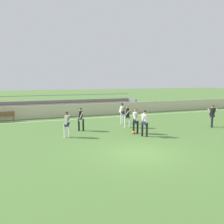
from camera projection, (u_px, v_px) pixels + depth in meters
The scene contains 13 objects.
ground_plane at pixel (140, 153), 11.67m from camera, with size 160.00×160.00×0.00m, color #517A38.
field_line_sideline at pixel (81, 119), 22.11m from camera, with size 44.00×0.12×0.01m, color white.
sideline_wall at pixel (77, 110), 23.70m from camera, with size 48.00×0.16×1.21m, color beige.
bleacher_stand at pixel (43, 107), 24.35m from camera, with size 20.51×2.37×1.97m.
bench_far_right at pixel (4, 116), 20.37m from camera, with size 1.80×0.40×0.90m.
player_white_wide_right at pixel (136, 119), 15.89m from camera, with size 0.42×0.50×1.67m.
player_white_trailing_run at pixel (145, 121), 15.04m from camera, with size 0.63×0.46×1.69m.
player_dark_pressing_high at pixel (212, 114), 18.09m from camera, with size 0.46×0.66×1.68m.
player_dark_overlapping at pixel (128, 115), 17.89m from camera, with size 0.51×0.59×1.68m.
player_white_wide_left at pixel (67, 122), 14.84m from camera, with size 0.48×0.66×1.63m.
player_white_dropping_back at pixel (122, 111), 19.57m from camera, with size 0.48×0.60×1.70m.
player_dark_deep_cover at pixel (81, 117), 16.75m from camera, with size 0.44×0.58×1.63m.
soccer_ball at pixel (134, 132), 15.84m from camera, with size 0.22×0.22×0.22m, color orange.
Camera 1 is at (-5.46, -9.98, 3.58)m, focal length 38.02 mm.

